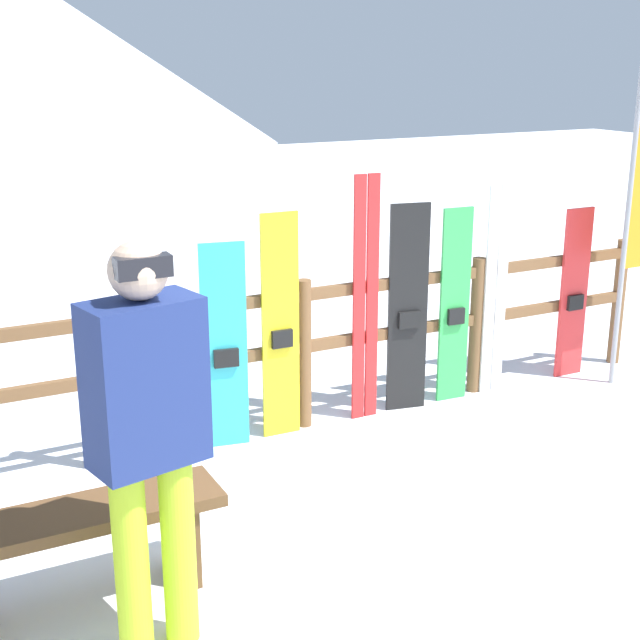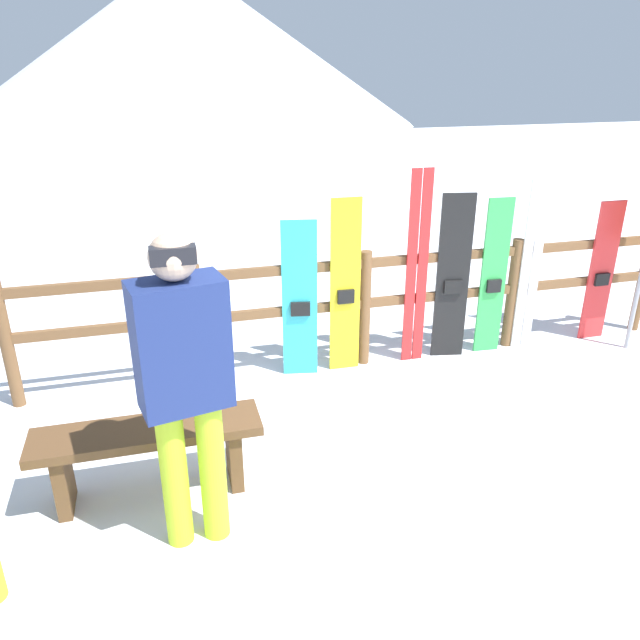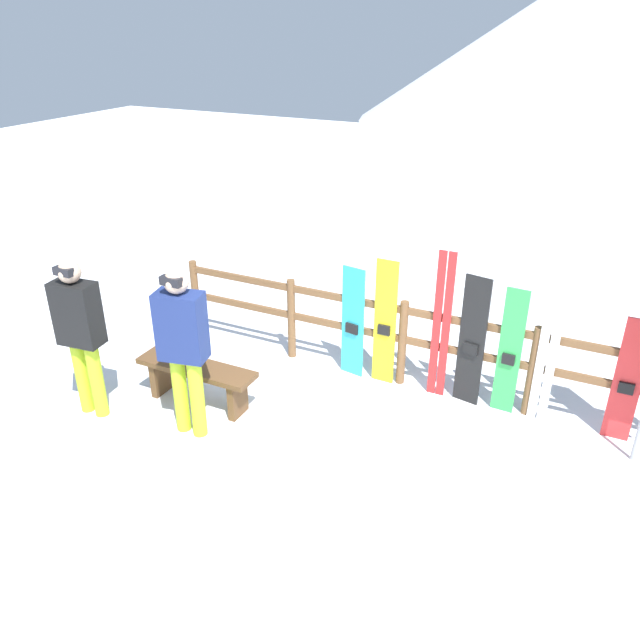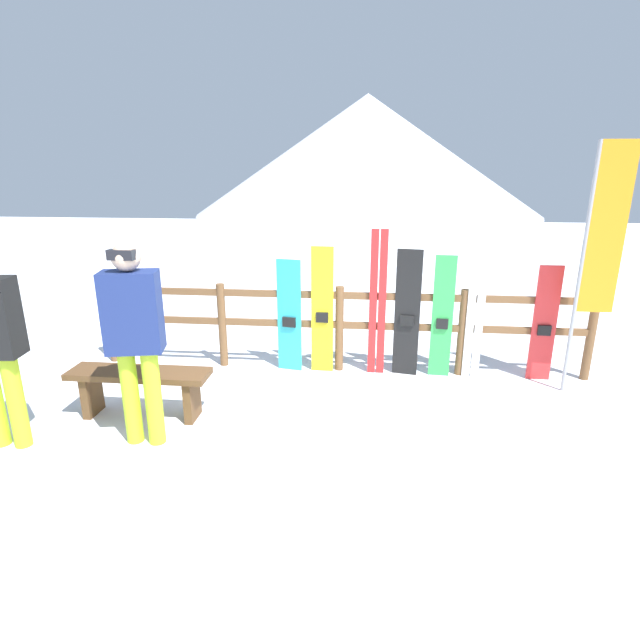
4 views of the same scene
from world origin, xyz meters
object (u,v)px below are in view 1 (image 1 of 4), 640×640
ski_pair_red (366,300)px  bench (75,536)px  snowboard_cyan (225,348)px  snowboard_black_stripe (408,309)px  person_navy (147,423)px  snowboard_yellow (281,327)px  ski_pair_white (495,291)px  snowboard_green (455,307)px  snowboard_red (574,294)px

ski_pair_red → bench: bearing=-149.9°
snowboard_cyan → snowboard_black_stripe: (1.40, 0.00, 0.07)m
snowboard_cyan → person_navy: bearing=-119.7°
snowboard_yellow → ski_pair_white: ski_pair_white is taller
bench → ski_pair_red: bearing=30.1°
person_navy → snowboard_cyan: person_navy is taller
bench → ski_pair_red: size_ratio=0.80×
bench → snowboard_cyan: snowboard_cyan is taller
snowboard_yellow → ski_pair_red: 0.66m
bench → snowboard_yellow: size_ratio=0.90×
snowboard_green → ski_pair_red: bearing=179.7°
ski_pair_white → snowboard_black_stripe: bearing=-179.8°
person_navy → ski_pair_white: (3.21, 1.82, -0.26)m
snowboard_cyan → snowboard_yellow: snowboard_yellow is taller
person_navy → ski_pair_white: size_ratio=1.14×
ski_pair_red → snowboard_red: size_ratio=1.28×
ski_pair_red → ski_pair_white: 1.13m
snowboard_black_stripe → snowboard_red: snowboard_black_stripe is taller
snowboard_black_stripe → ski_pair_white: 0.78m
snowboard_black_stripe → person_navy: bearing=-143.3°
snowboard_green → ski_pair_white: 0.38m
snowboard_yellow → ski_pair_white: size_ratio=0.96×
bench → snowboard_red: (4.24, 1.35, 0.32)m
snowboard_black_stripe → ski_pair_red: bearing=179.4°
ski_pair_white → person_navy: bearing=-150.5°
ski_pair_red → snowboard_black_stripe: bearing=-0.6°
snowboard_red → bench: bearing=-162.3°
snowboard_red → snowboard_green: bearing=180.0°
ski_pair_red → snowboard_red: 1.92m
bench → snowboard_cyan: 1.89m
snowboard_cyan → snowboard_yellow: 0.41m
snowboard_yellow → bench: bearing=-141.2°
snowboard_yellow → snowboard_green: snowboard_yellow is taller
snowboard_cyan → ski_pair_white: 2.18m
ski_pair_red → snowboard_red: ski_pair_red is taller
bench → snowboard_yellow: 2.19m
snowboard_yellow → ski_pair_white: bearing=0.1°
snowboard_green → ski_pair_white: ski_pair_white is taller
bench → snowboard_green: 3.39m
snowboard_black_stripe → snowboard_red: 1.56m
person_navy → bench: bearing=117.7°
bench → snowboard_yellow: (1.68, 1.35, 0.40)m
snowboard_red → snowboard_cyan: bearing=180.0°
snowboard_yellow → snowboard_red: size_ratio=1.13×
bench → snowboard_green: snowboard_green is taller
ski_pair_white → ski_pair_red: bearing=180.0°
snowboard_cyan → snowboard_black_stripe: 1.40m
snowboard_cyan → snowboard_yellow: bearing=0.0°
snowboard_green → bench: bearing=-156.4°
bench → snowboard_cyan: (1.28, 1.35, 0.32)m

